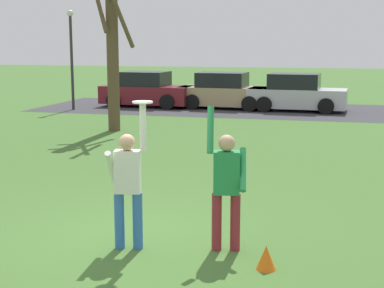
{
  "coord_description": "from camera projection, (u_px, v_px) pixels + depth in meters",
  "views": [
    {
      "loc": [
        2.96,
        -7.82,
        2.89
      ],
      "look_at": [
        0.85,
        0.55,
        1.37
      ],
      "focal_mm": 53.91,
      "sensor_mm": 36.0,
      "label": 1
    }
  ],
  "objects": [
    {
      "name": "frisbee_disc",
      "position": [
        143.0,
        102.0,
        7.84
      ],
      "size": [
        0.28,
        0.28,
        0.02
      ],
      "primitive_type": "cylinder",
      "color": "white",
      "rests_on": "person_catcher"
    },
    {
      "name": "parked_car_silver",
      "position": [
        297.0,
        94.0,
        24.59
      ],
      "size": [
        4.19,
        2.2,
        1.59
      ],
      "rotation": [
        0.0,
        0.0,
        -0.05
      ],
      "color": "#BCBCC1",
      "rests_on": "ground_plane"
    },
    {
      "name": "field_cone_orange",
      "position": [
        266.0,
        258.0,
        7.42
      ],
      "size": [
        0.26,
        0.26,
        0.32
      ],
      "primitive_type": "cone",
      "color": "orange",
      "rests_on": "ground_plane"
    },
    {
      "name": "bare_tree_tall",
      "position": [
        113.0,
        34.0,
        18.62
      ],
      "size": [
        1.61,
        1.75,
        6.24
      ],
      "color": "brown",
      "rests_on": "ground_plane"
    },
    {
      "name": "person_catcher",
      "position": [
        128.0,
        181.0,
        8.04
      ],
      "size": [
        0.57,
        0.49,
        2.08
      ],
      "rotation": [
        0.0,
        0.0,
        0.2
      ],
      "color": "#3366B7",
      "rests_on": "ground_plane"
    },
    {
      "name": "person_defender",
      "position": [
        226.0,
        182.0,
        7.98
      ],
      "size": [
        0.6,
        0.51,
        2.04
      ],
      "rotation": [
        0.0,
        0.0,
        3.34
      ],
      "color": "maroon",
      "rests_on": "ground_plane"
    },
    {
      "name": "lamppost_by_lot",
      "position": [
        71.0,
        50.0,
        24.68
      ],
      "size": [
        0.28,
        0.28,
        4.26
      ],
      "color": "#2D2D33",
      "rests_on": "ground_plane"
    },
    {
      "name": "ground_plane",
      "position": [
        129.0,
        237.0,
        8.68
      ],
      "size": [
        120.0,
        120.0,
        0.0
      ],
      "primitive_type": "plane",
      "color": "#426B2D"
    },
    {
      "name": "parking_strip",
      "position": [
        223.0,
        109.0,
        25.53
      ],
      "size": [
        16.3,
        6.4,
        0.01
      ],
      "primitive_type": "cube",
      "color": "#38383D",
      "rests_on": "ground_plane"
    },
    {
      "name": "parked_car_maroon",
      "position": [
        147.0,
        91.0,
        26.26
      ],
      "size": [
        4.19,
        2.2,
        1.59
      ],
      "rotation": [
        0.0,
        0.0,
        -0.05
      ],
      "color": "maroon",
      "rests_on": "ground_plane"
    },
    {
      "name": "parked_car_tan",
      "position": [
        225.0,
        92.0,
        25.56
      ],
      "size": [
        4.19,
        2.2,
        1.59
      ],
      "rotation": [
        0.0,
        0.0,
        -0.05
      ],
      "color": "tan",
      "rests_on": "ground_plane"
    }
  ]
}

